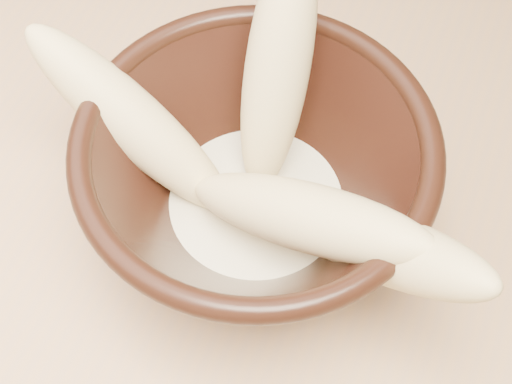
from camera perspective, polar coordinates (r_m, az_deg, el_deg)
table at (r=0.61m, az=13.62°, el=-5.86°), size 1.20×0.80×0.75m
bowl at (r=0.46m, az=0.00°, el=0.67°), size 0.22×0.22×0.12m
milk_puddle at (r=0.49m, az=0.00°, el=-1.19°), size 0.13×0.13×0.02m
banana_upright at (r=0.45m, az=1.73°, el=9.86°), size 0.06×0.13×0.17m
banana_left at (r=0.46m, az=-9.85°, el=5.56°), size 0.17×0.06×0.13m
banana_right at (r=0.42m, az=9.96°, el=-4.32°), size 0.16×0.10×0.13m
banana_across at (r=0.42m, az=3.95°, el=-1.97°), size 0.17×0.06×0.10m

